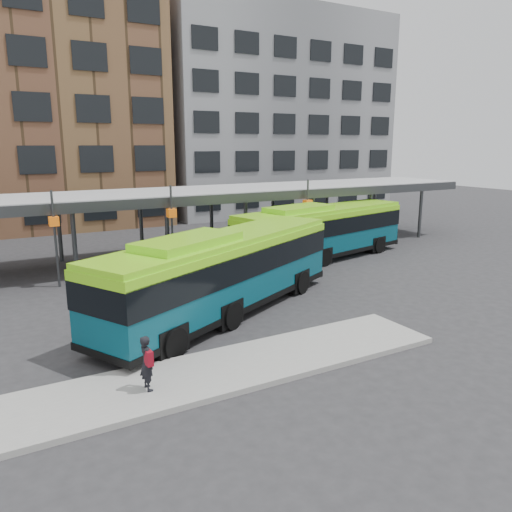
% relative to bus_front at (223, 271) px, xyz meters
% --- Properties ---
extents(ground, '(120.00, 120.00, 0.00)m').
position_rel_bus_front_xyz_m(ground, '(3.63, -2.01, -1.87)').
color(ground, '#28282B').
rests_on(ground, ground).
extents(boarding_island, '(14.00, 3.00, 0.18)m').
position_rel_bus_front_xyz_m(boarding_island, '(-1.87, -5.01, -1.78)').
color(boarding_island, gray).
rests_on(boarding_island, ground).
extents(canopy, '(40.00, 6.53, 4.80)m').
position_rel_bus_front_xyz_m(canopy, '(3.57, 10.85, 2.03)').
color(canopy, '#999B9E').
rests_on(canopy, ground).
extents(building_grey, '(24.00, 14.00, 20.00)m').
position_rel_bus_front_xyz_m(building_grey, '(19.63, 29.99, 8.13)').
color(building_grey, slate).
rests_on(building_grey, ground).
extents(bus_front, '(12.87, 8.42, 3.60)m').
position_rel_bus_front_xyz_m(bus_front, '(0.00, 0.00, 0.00)').
color(bus_front, '#074253').
rests_on(bus_front, ground).
extents(bus_rear, '(12.88, 5.32, 3.47)m').
position_rel_bus_front_xyz_m(bus_rear, '(9.63, 6.13, -0.06)').
color(bus_rear, '#074253').
rests_on(bus_rear, ground).
extents(pedestrian, '(0.42, 0.64, 1.60)m').
position_rel_bus_front_xyz_m(pedestrian, '(-4.90, -5.21, -0.88)').
color(pedestrian, black).
rests_on(pedestrian, boarding_island).
extents(bike_rack, '(5.12, 1.74, 1.07)m').
position_rel_bus_front_xyz_m(bike_rack, '(16.37, 10.06, -1.38)').
color(bike_rack, slate).
rests_on(bike_rack, ground).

